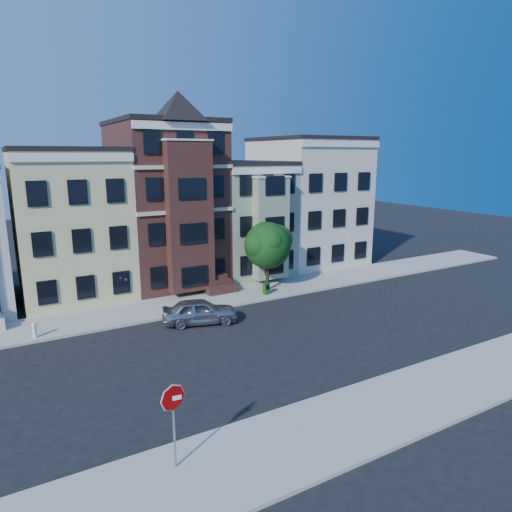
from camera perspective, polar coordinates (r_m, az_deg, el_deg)
ground at (r=24.65m, az=0.54°, el=-10.91°), size 120.00×120.00×0.00m
far_sidewalk at (r=31.33m, az=-6.93°, el=-5.63°), size 60.00×4.00×0.15m
near_sidewalk at (r=18.93m, az=13.60°, el=-18.81°), size 60.00×4.00×0.15m
house_yellow at (r=34.61m, az=-22.23°, el=3.64°), size 7.00×9.00×10.00m
house_brown at (r=36.07m, az=-11.26°, el=6.27°), size 7.00×9.00×12.00m
house_green at (r=38.80m, az=-2.02°, el=4.70°), size 6.00×9.00×9.00m
house_cream at (r=42.39m, az=6.42°, el=6.67°), size 8.00×9.00×11.00m
street_tree at (r=32.66m, az=1.45°, el=0.94°), size 6.48×6.48×6.16m
parked_car at (r=27.37m, az=-7.02°, el=-6.87°), size 4.74×2.97×1.50m
newspaper_box at (r=32.27m, az=1.29°, el=-4.06°), size 0.42×0.38×0.86m
fire_hydrant at (r=27.63m, az=-25.94°, el=-8.49°), size 0.31×0.31×0.68m
stop_sign at (r=15.24m, az=-10.25°, el=-19.65°), size 0.89×0.25×3.21m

